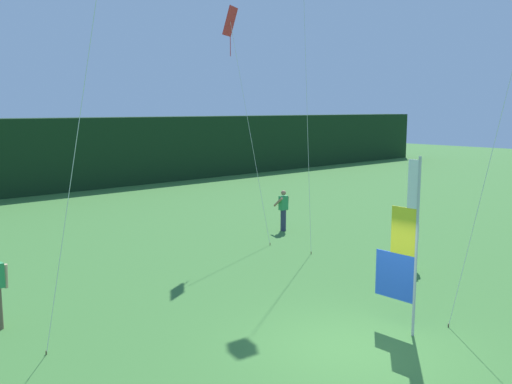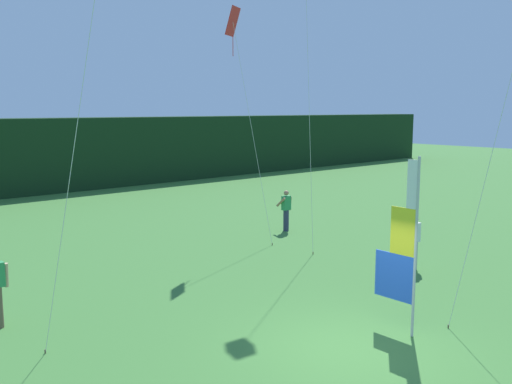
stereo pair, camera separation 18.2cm
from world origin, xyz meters
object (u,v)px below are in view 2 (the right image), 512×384
at_px(banner_flag, 403,250).
at_px(kite_red_diamond_3, 234,31).
at_px(person_near_banner, 286,209).
at_px(person_far_left, 414,241).

distance_m(banner_flag, kite_red_diamond_3, 11.22).
distance_m(person_near_banner, kite_red_diamond_3, 7.14).
xyz_separation_m(person_near_banner, person_far_left, (-0.92, -6.44, 0.01)).
bearing_deg(person_near_banner, kite_red_diamond_3, 174.80).
relative_size(banner_flag, person_near_banner, 2.37).
distance_m(person_near_banner, person_far_left, 6.51).
height_order(banner_flag, person_far_left, banner_flag).
relative_size(person_near_banner, person_far_left, 0.99).
bearing_deg(banner_flag, person_far_left, 29.84).
bearing_deg(banner_flag, person_near_banner, 59.21).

